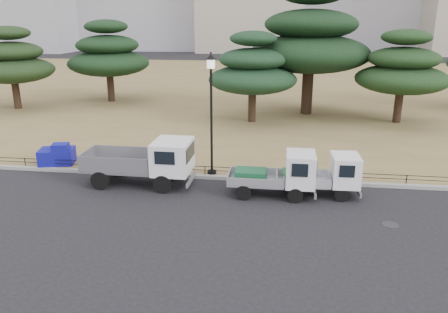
# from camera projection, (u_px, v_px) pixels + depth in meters

# --- Properties ---
(ground) EXTENTS (220.00, 220.00, 0.00)m
(ground) POSITION_uv_depth(u_px,v_px,m) (217.00, 202.00, 17.70)
(ground) COLOR black
(lawn) EXTENTS (120.00, 56.00, 0.15)m
(lawn) POSITION_uv_depth(u_px,v_px,m) (260.00, 87.00, 46.56)
(lawn) COLOR olive
(lawn) RESTS_ON ground
(curb) EXTENTS (120.00, 0.25, 0.16)m
(curb) POSITION_uv_depth(u_px,v_px,m) (226.00, 178.00, 20.13)
(curb) COLOR gray
(curb) RESTS_ON ground
(truck_large) EXTENTS (4.78, 1.97, 2.07)m
(truck_large) POSITION_uv_depth(u_px,v_px,m) (145.00, 160.00, 19.20)
(truck_large) COLOR black
(truck_large) RESTS_ON ground
(truck_kei_front) EXTENTS (3.55, 1.56, 1.88)m
(truck_kei_front) POSITION_uv_depth(u_px,v_px,m) (279.00, 174.00, 18.08)
(truck_kei_front) COLOR black
(truck_kei_front) RESTS_ON ground
(truck_kei_rear) EXTENTS (3.40, 1.56, 1.76)m
(truck_kei_rear) POSITION_uv_depth(u_px,v_px,m) (324.00, 175.00, 18.15)
(truck_kei_rear) COLOR black
(truck_kei_rear) RESTS_ON ground
(street_lamp) EXTENTS (0.49, 0.49, 5.49)m
(street_lamp) POSITION_uv_depth(u_px,v_px,m) (211.00, 95.00, 19.35)
(street_lamp) COLOR black
(street_lamp) RESTS_ON lawn
(pipe_fence) EXTENTS (38.00, 0.04, 0.40)m
(pipe_fence) POSITION_uv_depth(u_px,v_px,m) (226.00, 169.00, 20.16)
(pipe_fence) COLOR black
(pipe_fence) RESTS_ON lawn
(tarp_pile) EXTENTS (1.88, 1.57, 1.09)m
(tarp_pile) POSITION_uv_depth(u_px,v_px,m) (57.00, 155.00, 21.73)
(tarp_pile) COLOR #121392
(tarp_pile) RESTS_ON lawn
(manhole) EXTENTS (0.60, 0.60, 0.01)m
(manhole) POSITION_uv_depth(u_px,v_px,m) (390.00, 225.00, 15.73)
(manhole) COLOR #2D2D30
(manhole) RESTS_ON ground
(pine_west_far) EXTENTS (6.33, 6.33, 6.39)m
(pine_west_far) POSITION_uv_depth(u_px,v_px,m) (12.00, 62.00, 34.05)
(pine_west_far) COLOR black
(pine_west_far) RESTS_ON lawn
(pine_west_near) EXTENTS (6.85, 6.85, 6.85)m
(pine_west_near) POSITION_uv_depth(u_px,v_px,m) (108.00, 55.00, 37.05)
(pine_west_near) COLOR black
(pine_west_near) RESTS_ON lawn
(pine_center_left) EXTENTS (6.07, 6.07, 6.17)m
(pine_center_left) POSITION_uv_depth(u_px,v_px,m) (253.00, 70.00, 29.66)
(pine_center_left) COLOR black
(pine_center_left) RESTS_ON lawn
(pine_center_right) EXTENTS (8.78, 8.78, 9.32)m
(pine_center_right) POSITION_uv_depth(u_px,v_px,m) (310.00, 40.00, 31.65)
(pine_center_right) COLOR black
(pine_center_right) RESTS_ON lawn
(pine_east_near) EXTENTS (6.21, 6.21, 6.28)m
(pine_east_near) POSITION_uv_depth(u_px,v_px,m) (403.00, 70.00, 29.42)
(pine_east_near) COLOR black
(pine_east_near) RESTS_ON lawn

